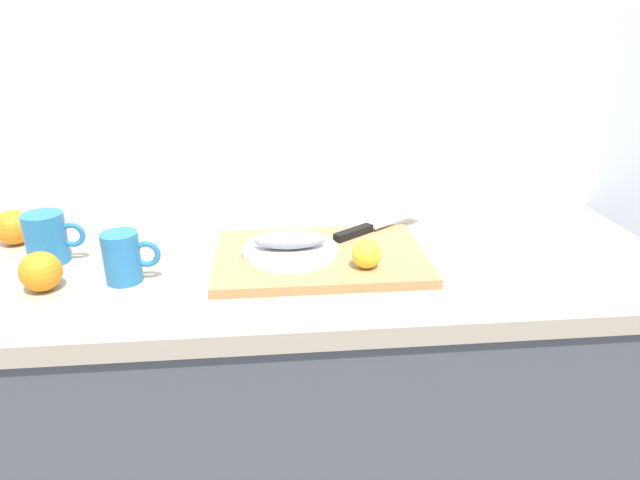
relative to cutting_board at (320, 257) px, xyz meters
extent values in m
cube|color=silver|center=(-0.22, 0.34, 0.34)|extent=(3.20, 0.05, 2.50)
cube|color=#4C5159|center=(-0.22, 0.01, -0.48)|extent=(2.00, 0.58, 0.86)
cube|color=#B7A88E|center=(-0.22, 0.01, -0.03)|extent=(2.00, 0.60, 0.04)
cube|color=tan|center=(0.00, 0.00, 0.00)|extent=(0.45, 0.31, 0.02)
cylinder|color=white|center=(-0.06, 0.00, 0.02)|extent=(0.20, 0.20, 0.01)
ellipsoid|color=gray|center=(-0.06, 0.00, 0.04)|extent=(0.15, 0.07, 0.04)
cube|color=silver|center=(0.20, 0.17, 0.02)|extent=(0.17, 0.14, 0.00)
cube|color=black|center=(0.09, 0.09, 0.02)|extent=(0.10, 0.08, 0.02)
sphere|color=yellow|center=(0.09, -0.08, 0.04)|extent=(0.06, 0.06, 0.06)
cylinder|color=#2672B2|center=(-0.58, 0.06, 0.04)|extent=(0.08, 0.08, 0.11)
torus|color=#2672B2|center=(-0.53, 0.06, 0.05)|extent=(0.06, 0.01, 0.06)
cylinder|color=#2672B2|center=(-0.40, -0.06, 0.04)|extent=(0.07, 0.07, 0.10)
torus|color=#2672B2|center=(-0.35, -0.06, 0.05)|extent=(0.06, 0.01, 0.06)
sphere|color=orange|center=(-0.70, 0.17, 0.03)|extent=(0.08, 0.08, 0.08)
sphere|color=orange|center=(-0.55, -0.08, 0.03)|extent=(0.08, 0.08, 0.08)
camera|label=1|loc=(-0.10, -1.08, 0.48)|focal=30.79mm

